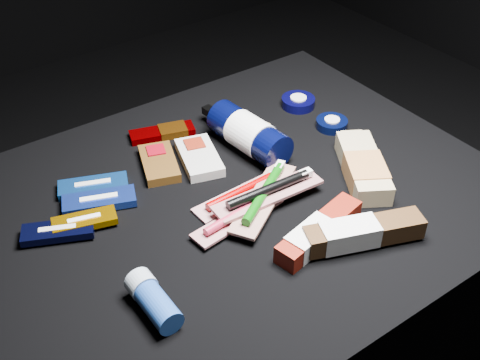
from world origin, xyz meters
TOP-DOWN VIEW (x-y plane):
  - ground at (0.00, 0.00)m, footprint 3.00×3.00m
  - cloth_table at (0.00, 0.00)m, footprint 0.98×0.78m
  - luna_bar_0 at (-0.21, 0.17)m, footprint 0.14×0.09m
  - luna_bar_1 at (-0.22, 0.12)m, footprint 0.14×0.09m
  - luna_bar_2 at (-0.32, 0.08)m, footprint 0.13×0.09m
  - luna_bar_3 at (-0.27, 0.08)m, footprint 0.12×0.07m
  - clif_bar_0 at (-0.08, 0.16)m, footprint 0.10×0.14m
  - clif_bar_1 at (-0.00, 0.13)m, footprint 0.10×0.15m
  - clif_bar_2 at (0.13, 0.19)m, footprint 0.09×0.13m
  - power_bar at (-0.01, 0.25)m, footprint 0.14×0.08m
  - lotion_bottle at (0.10, 0.11)m, footprint 0.09×0.24m
  - cream_tin_upper at (0.30, 0.18)m, footprint 0.08×0.08m
  - cream_tin_lower at (0.30, 0.07)m, footprint 0.07×0.07m
  - bodywash_bottle at (0.23, -0.10)m, footprint 0.16×0.21m
  - deodorant_stick at (-0.26, -0.15)m, footprint 0.05×0.11m
  - toothbrush_pack_0 at (0.01, -0.01)m, footprint 0.21×0.06m
  - toothbrush_pack_1 at (-0.04, -0.07)m, footprint 0.19×0.07m
  - toothbrush_pack_2 at (0.02, -0.05)m, footprint 0.21×0.16m
  - toothbrush_pack_3 at (0.03, -0.06)m, footprint 0.22×0.06m
  - toothpaste_carton_red at (0.04, -0.18)m, footprint 0.20×0.08m
  - toothpaste_carton_green at (0.09, -0.23)m, footprint 0.21×0.12m

SIDE VIEW (x-z plane):
  - ground at x=0.00m, z-range 0.00..0.00m
  - cloth_table at x=0.00m, z-range 0.00..0.40m
  - luna_bar_0 at x=-0.21m, z-range 0.40..0.42m
  - power_bar at x=-0.01m, z-range 0.40..0.42m
  - toothbrush_pack_0 at x=0.01m, z-range 0.40..0.42m
  - cream_tin_lower at x=0.30m, z-range 0.40..0.42m
  - clif_bar_2 at x=0.13m, z-range 0.40..0.42m
  - clif_bar_0 at x=-0.08m, z-range 0.40..0.42m
  - luna_bar_1 at x=-0.22m, z-range 0.40..0.42m
  - clif_bar_1 at x=0.00m, z-range 0.40..0.42m
  - cream_tin_upper at x=0.30m, z-range 0.40..0.42m
  - luna_bar_2 at x=-0.32m, z-range 0.40..0.42m
  - luna_bar_3 at x=-0.27m, z-range 0.41..0.42m
  - toothbrush_pack_1 at x=-0.04m, z-range 0.40..0.42m
  - toothpaste_carton_red at x=0.04m, z-range 0.40..0.44m
  - bodywash_bottle at x=0.23m, z-range 0.40..0.44m
  - deodorant_stick at x=-0.26m, z-range 0.40..0.44m
  - toothbrush_pack_2 at x=0.02m, z-range 0.41..0.44m
  - toothpaste_carton_green at x=0.09m, z-range 0.40..0.45m
  - toothbrush_pack_3 at x=0.03m, z-range 0.42..0.44m
  - lotion_bottle at x=0.10m, z-range 0.40..0.48m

